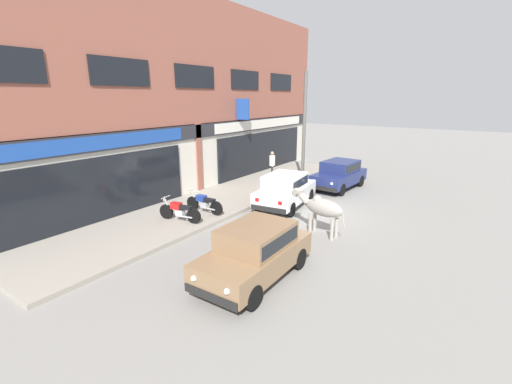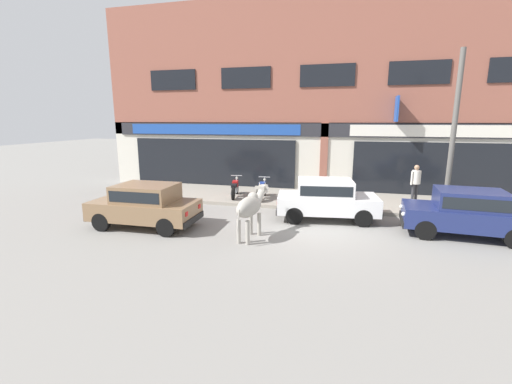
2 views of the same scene
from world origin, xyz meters
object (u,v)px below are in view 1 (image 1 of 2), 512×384
(car_2, at_px, (285,189))
(motorcycle_1, at_px, (204,203))
(car_1, at_px, (255,250))
(pedestrian, at_px, (272,162))
(cow, at_px, (321,208))
(car_0, at_px, (339,173))
(utility_pole, at_px, (304,128))
(motorcycle_0, at_px, (180,211))

(car_2, height_order, motorcycle_1, car_2)
(car_1, height_order, pedestrian, pedestrian)
(cow, relative_size, car_0, 0.58)
(cow, height_order, car_0, cow)
(motorcycle_1, relative_size, utility_pole, 0.31)
(cow, height_order, motorcycle_0, cow)
(motorcycle_1, height_order, pedestrian, pedestrian)
(pedestrian, bearing_deg, motorcycle_0, -175.32)
(car_0, height_order, car_1, same)
(cow, relative_size, car_2, 0.57)
(car_1, height_order, car_2, same)
(car_1, relative_size, motorcycle_0, 2.02)
(car_2, bearing_deg, motorcycle_1, 143.86)
(motorcycle_0, bearing_deg, utility_pole, -5.99)
(cow, distance_m, car_1, 3.70)
(pedestrian, bearing_deg, cow, -135.67)
(car_0, bearing_deg, pedestrian, 102.76)
(pedestrian, bearing_deg, car_0, -77.24)
(car_0, relative_size, motorcycle_0, 2.06)
(motorcycle_0, bearing_deg, car_2, -27.86)
(car_1, relative_size, car_2, 0.97)
(car_2, xyz_separation_m, utility_pole, (4.22, 1.31, 2.21))
(car_1, xyz_separation_m, pedestrian, (9.23, 5.21, 0.31))
(cow, distance_m, car_0, 6.61)
(motorcycle_0, distance_m, pedestrian, 7.62)
(motorcycle_1, distance_m, utility_pole, 7.57)
(car_0, xyz_separation_m, car_2, (-4.25, 0.80, 0.00))
(car_2, relative_size, utility_pole, 0.65)
(cow, bearing_deg, car_0, 15.88)
(motorcycle_0, xyz_separation_m, utility_pole, (8.35, -0.88, 2.50))
(motorcycle_0, xyz_separation_m, motorcycle_1, (1.25, -0.08, 0.00))
(cow, relative_size, motorcycle_1, 1.18)
(motorcycle_0, bearing_deg, motorcycle_1, -3.74)
(cow, height_order, motorcycle_1, cow)
(motorcycle_1, bearing_deg, car_1, -122.86)
(motorcycle_1, bearing_deg, utility_pole, -6.39)
(cow, relative_size, pedestrian, 1.34)
(cow, bearing_deg, car_2, 51.14)
(cow, xyz_separation_m, motorcycle_0, (-2.03, 4.79, -0.48))
(pedestrian, bearing_deg, car_2, -140.80)
(motorcycle_0, height_order, motorcycle_1, same)
(car_0, distance_m, motorcycle_0, 8.91)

